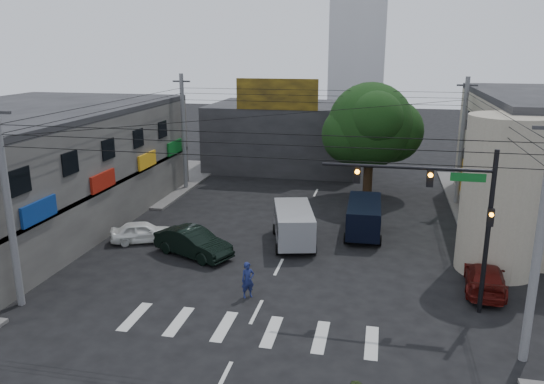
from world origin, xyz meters
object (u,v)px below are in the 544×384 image
(dark_sedan, at_px, (193,243))
(utility_pole_near_left, at_px, (8,206))
(traffic_gantry, at_px, (448,204))
(white_compact, at_px, (143,232))
(utility_pole_far_left, at_px, (184,133))
(silver_minivan, at_px, (294,226))
(traffic_officer, at_px, (248,280))
(utility_pole_far_right, at_px, (462,142))
(utility_pole_near_right, at_px, (539,243))
(maroon_sedan, at_px, (485,277))
(street_tree, at_px, (370,125))
(navy_van, at_px, (364,218))

(dark_sedan, bearing_deg, utility_pole_near_left, 165.71)
(traffic_gantry, height_order, white_compact, traffic_gantry)
(utility_pole_far_left, relative_size, silver_minivan, 1.75)
(silver_minivan, height_order, traffic_officer, silver_minivan)
(utility_pole_far_right, bearing_deg, silver_minivan, -134.72)
(utility_pole_far_right, relative_size, silver_minivan, 1.75)
(utility_pole_near_right, bearing_deg, utility_pole_far_left, 135.69)
(maroon_sedan, bearing_deg, traffic_gantry, 52.35)
(white_compact, relative_size, traffic_officer, 2.32)
(street_tree, height_order, dark_sedan, street_tree)
(traffic_gantry, distance_m, utility_pole_far_right, 17.21)
(utility_pole_near_right, bearing_deg, traffic_officer, 165.93)
(street_tree, xyz_separation_m, utility_pole_far_right, (6.50, -1.00, -0.87))
(traffic_gantry, bearing_deg, traffic_officer, -175.41)
(dark_sedan, bearing_deg, white_compact, 92.66)
(utility_pole_far_right, relative_size, dark_sedan, 1.87)
(street_tree, height_order, utility_pole_near_left, utility_pole_near_left)
(white_compact, bearing_deg, traffic_gantry, -130.40)
(utility_pole_near_right, xyz_separation_m, navy_van, (-6.39, 12.52, -3.57))
(utility_pole_near_left, bearing_deg, navy_van, 40.61)
(white_compact, bearing_deg, street_tree, -67.60)
(utility_pole_near_right, relative_size, dark_sedan, 1.87)
(utility_pole_far_right, bearing_deg, navy_van, -128.71)
(maroon_sedan, xyz_separation_m, navy_van, (-5.97, 6.67, 0.38))
(navy_van, bearing_deg, utility_pole_far_left, 60.26)
(traffic_gantry, xyz_separation_m, dark_sedan, (-12.75, 3.57, -4.06))
(utility_pole_far_right, relative_size, traffic_officer, 5.39)
(maroon_sedan, bearing_deg, silver_minivan, -17.07)
(dark_sedan, bearing_deg, traffic_officer, -111.29)
(traffic_gantry, relative_size, traffic_officer, 4.22)
(traffic_gantry, bearing_deg, white_compact, 163.07)
(utility_pole_near_left, relative_size, silver_minivan, 1.75)
(utility_pole_far_right, height_order, dark_sedan, utility_pole_far_right)
(traffic_gantry, bearing_deg, utility_pole_far_left, 137.14)
(dark_sedan, height_order, silver_minivan, silver_minivan)
(traffic_officer, bearing_deg, street_tree, 40.19)
(traffic_gantry, distance_m, white_compact, 17.69)
(dark_sedan, bearing_deg, traffic_gantry, -81.65)
(navy_van, bearing_deg, utility_pole_far_right, -39.80)
(utility_pole_far_left, distance_m, utility_pole_far_right, 21.00)
(white_compact, bearing_deg, utility_pole_far_right, -81.35)
(traffic_gantry, relative_size, utility_pole_near_left, 0.78)
(utility_pole_far_right, bearing_deg, traffic_officer, -122.38)
(traffic_gantry, relative_size, silver_minivan, 1.37)
(utility_pole_near_left, relative_size, utility_pole_far_left, 1.00)
(utility_pole_far_right, bearing_deg, utility_pole_near_left, -135.69)
(traffic_gantry, bearing_deg, utility_pole_near_left, -169.20)
(navy_van, relative_size, traffic_officer, 3.03)
(street_tree, bearing_deg, utility_pole_far_left, -176.05)
(utility_pole_far_left, bearing_deg, silver_minivan, -44.36)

